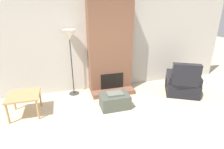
% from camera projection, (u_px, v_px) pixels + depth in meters
% --- Properties ---
extents(ground_plane, '(24.00, 24.00, 0.00)m').
position_uv_depth(ground_plane, '(148.00, 148.00, 3.04)').
color(ground_plane, beige).
extents(wall_back, '(7.76, 0.06, 2.60)m').
position_uv_depth(wall_back, '(108.00, 45.00, 5.06)').
color(wall_back, '#BCB7AD').
rests_on(wall_back, ground_plane).
extents(fireplace, '(1.21, 0.74, 2.60)m').
position_uv_depth(fireplace, '(110.00, 48.00, 4.84)').
color(fireplace, brown).
rests_on(fireplace, ground_plane).
extents(ottoman, '(0.69, 0.48, 0.40)m').
position_uv_depth(ottoman, '(115.00, 101.00, 4.26)').
color(ottoman, '#474C42').
rests_on(ottoman, ground_plane).
extents(armchair, '(1.17, 1.18, 0.96)m').
position_uv_depth(armchair, '(182.00, 84.00, 4.91)').
color(armchair, black).
rests_on(armchair, ground_plane).
extents(side_table, '(0.66, 0.65, 0.50)m').
position_uv_depth(side_table, '(24.00, 97.00, 3.88)').
color(side_table, tan).
rests_on(side_table, ground_plane).
extents(floor_lamp_left, '(0.35, 0.35, 1.80)m').
position_uv_depth(floor_lamp_left, '(70.00, 39.00, 4.46)').
color(floor_lamp_left, '#333333').
rests_on(floor_lamp_left, ground_plane).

